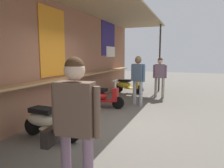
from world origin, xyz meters
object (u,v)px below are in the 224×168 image
at_px(scooter_cream, 47,120).
at_px(shopper_with_handbag, 74,116).
at_px(scooter_yellow, 127,85).
at_px(shopper_passing, 160,73).
at_px(scooter_red, 102,96).
at_px(shopper_browsing, 138,75).

distance_m(scooter_cream, shopper_with_handbag, 2.29).
distance_m(scooter_yellow, shopper_passing, 1.74).
bearing_deg(scooter_cream, scooter_red, 92.45).
distance_m(scooter_red, scooter_yellow, 2.90).
relative_size(scooter_red, shopper_with_handbag, 0.81).
relative_size(shopper_with_handbag, shopper_browsing, 1.00).
height_order(scooter_cream, scooter_yellow, same).
height_order(scooter_yellow, shopper_with_handbag, shopper_with_handbag).
relative_size(shopper_browsing, shopper_passing, 1.04).
distance_m(scooter_red, shopper_with_handbag, 4.67).
distance_m(scooter_cream, shopper_browsing, 3.84).
height_order(shopper_browsing, shopper_passing, shopper_browsing).
relative_size(scooter_cream, shopper_passing, 0.84).
height_order(scooter_cream, shopper_passing, shopper_passing).
height_order(scooter_cream, shopper_browsing, shopper_browsing).
height_order(scooter_yellow, shopper_browsing, shopper_browsing).
relative_size(scooter_cream, scooter_red, 1.00).
xyz_separation_m(scooter_red, shopper_passing, (2.48, -1.56, 0.65)).
height_order(scooter_yellow, shopper_passing, shopper_passing).
bearing_deg(scooter_red, scooter_yellow, 88.69).
xyz_separation_m(scooter_red, scooter_yellow, (2.90, 0.00, 0.00)).
bearing_deg(shopper_browsing, scooter_red, -30.70).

